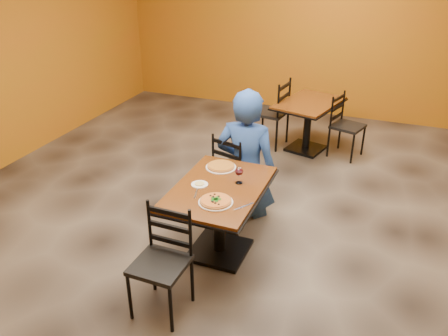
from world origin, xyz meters
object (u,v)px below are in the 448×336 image
at_px(table_second, 308,115).
at_px(chair_main_far, 236,169).
at_px(chair_second_left, 270,113).
at_px(diner, 246,153).
at_px(side_plate, 200,184).
at_px(pizza_main, 216,201).
at_px(chair_main_near, 160,265).
at_px(table_main, 219,204).
at_px(pizza_far, 221,166).
at_px(chair_second_right, 348,127).
at_px(plate_far, 221,167).
at_px(plate_main, 216,202).
at_px(wine_glass, 239,175).

distance_m(table_second, chair_main_far, 1.90).
relative_size(chair_main_far, chair_second_left, 0.89).
relative_size(diner, side_plate, 9.14).
bearing_deg(pizza_main, chair_main_near, -109.63).
xyz_separation_m(table_main, diner, (-0.02, 0.85, 0.17)).
distance_m(chair_main_far, chair_second_left, 1.85).
height_order(pizza_main, pizza_far, same).
distance_m(chair_second_left, chair_second_right, 1.15).
distance_m(table_second, pizza_main, 3.10).
relative_size(chair_second_right, plate_far, 2.90).
distance_m(diner, side_plate, 0.90).
distance_m(table_second, side_plate, 2.88).
height_order(chair_main_far, plate_main, chair_main_far).
bearing_deg(diner, chair_second_left, -83.52).
relative_size(plate_far, side_plate, 1.94).
distance_m(table_main, wine_glass, 0.35).
bearing_deg(pizza_far, plate_main, -72.11).
relative_size(plate_far, wine_glass, 1.72).
relative_size(chair_second_left, plate_far, 3.29).
xyz_separation_m(table_second, diner, (-0.28, -1.95, 0.18)).
bearing_deg(chair_second_right, table_second, 106.67).
height_order(side_plate, wine_glass, wine_glass).
xyz_separation_m(table_second, chair_main_far, (-0.45, -1.85, -0.10)).
bearing_deg(diner, chair_main_near, 83.82).
relative_size(chair_second_left, pizza_main, 3.59).
height_order(plate_far, wine_glass, wine_glass).
height_order(chair_main_far, pizza_far, chair_main_far).
relative_size(chair_main_near, chair_main_far, 1.02).
bearing_deg(chair_second_right, pizza_main, -177.19).
height_order(table_main, side_plate, side_plate).
xyz_separation_m(table_second, chair_main_near, (-0.42, -3.72, -0.08)).
xyz_separation_m(chair_main_near, chair_second_right, (0.99, 3.72, -0.02)).
bearing_deg(plate_main, pizza_far, 107.89).
height_order(chair_second_left, diner, diner).
distance_m(table_second, chair_second_left, 0.58).
height_order(table_second, chair_main_near, chair_main_near).
relative_size(table_second, plate_main, 3.99).
bearing_deg(wine_glass, table_main, -136.59).
bearing_deg(plate_main, chair_second_left, 97.16).
bearing_deg(pizza_far, plate_far, -90.00).
xyz_separation_m(table_second, plate_far, (-0.40, -2.42, 0.21)).
bearing_deg(chair_main_near, plate_far, 90.38).
height_order(plate_main, pizza_far, pizza_far).
bearing_deg(pizza_far, table_second, 80.63).
distance_m(chair_main_near, plate_far, 1.33).
height_order(pizza_far, side_plate, pizza_far).
height_order(plate_far, pizza_far, pizza_far).
relative_size(chair_main_near, pizza_main, 3.28).
distance_m(chair_main_far, plate_main, 1.30).
height_order(table_main, plate_far, plate_far).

